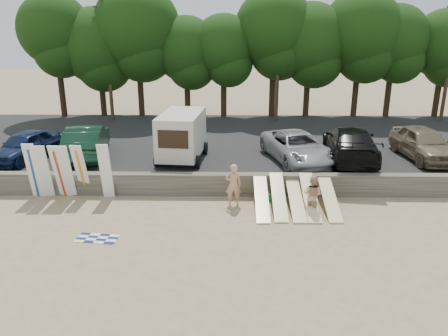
{
  "coord_description": "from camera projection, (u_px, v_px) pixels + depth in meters",
  "views": [
    {
      "loc": [
        -1.32,
        -15.52,
        7.41
      ],
      "look_at": [
        -1.6,
        3.0,
        1.27
      ],
      "focal_mm": 35.0,
      "sensor_mm": 36.0,
      "label": 1
    }
  ],
  "objects": [
    {
      "name": "car_1",
      "position": [
        87.0,
        141.0,
        22.9
      ],
      "size": [
        2.59,
        5.38,
        1.7
      ],
      "primitive_type": "imported",
      "rotation": [
        0.0,
        0.0,
        3.3
      ],
      "color": "#11301E",
      "rests_on": "parking_lot"
    },
    {
      "name": "beachgoer_b",
      "position": [
        312.0,
        195.0,
        17.67
      ],
      "size": [
        1.01,
        0.96,
        1.64
      ],
      "primitive_type": "imported",
      "rotation": [
        0.0,
        0.0,
        2.56
      ],
      "color": "tan",
      "rests_on": "ground"
    },
    {
      "name": "surfboard_low_0",
      "position": [
        262.0,
        199.0,
        18.14
      ],
      "size": [
        0.56,
        2.88,
        0.99
      ],
      "primitive_type": "cube",
      "rotation": [
        0.31,
        0.0,
        0.0
      ],
      "color": "beige",
      "rests_on": "ground"
    },
    {
      "name": "cooler",
      "position": [
        273.0,
        197.0,
        19.17
      ],
      "size": [
        0.45,
        0.4,
        0.32
      ],
      "primitive_type": "cube",
      "rotation": [
        0.0,
        0.0,
        0.32
      ],
      "color": "green",
      "rests_on": "ground"
    },
    {
      "name": "ground",
      "position": [
        264.0,
        223.0,
        17.04
      ],
      "size": [
        120.0,
        120.0,
        0.0
      ],
      "primitive_type": "plane",
      "color": "tan",
      "rests_on": "ground"
    },
    {
      "name": "beachgoer_a",
      "position": [
        233.0,
        185.0,
        18.45
      ],
      "size": [
        0.69,
        0.46,
        1.86
      ],
      "primitive_type": "imported",
      "rotation": [
        0.0,
        0.0,
        3.17
      ],
      "color": "tan",
      "rests_on": "ground"
    },
    {
      "name": "beach_towel",
      "position": [
        97.0,
        238.0,
        15.83
      ],
      "size": [
        1.67,
        1.67,
        0.0
      ],
      "primitive_type": "plane",
      "rotation": [
        0.0,
        0.0,
        -0.12
      ],
      "color": "white",
      "rests_on": "ground"
    },
    {
      "name": "gear_bag",
      "position": [
        306.0,
        198.0,
        19.26
      ],
      "size": [
        0.31,
        0.26,
        0.22
      ],
      "primitive_type": "cube",
      "rotation": [
        0.0,
        0.0,
        -0.04
      ],
      "color": "#BF4F16",
      "rests_on": "ground"
    },
    {
      "name": "car_0",
      "position": [
        25.0,
        146.0,
        22.43
      ],
      "size": [
        2.84,
        4.64,
        1.48
      ],
      "primitive_type": "imported",
      "rotation": [
        0.0,
        0.0,
        -0.27
      ],
      "color": "#111E3E",
      "rests_on": "parking_lot"
    },
    {
      "name": "car_2",
      "position": [
        297.0,
        147.0,
        22.2
      ],
      "size": [
        3.77,
        5.8,
        1.48
      ],
      "primitive_type": "imported",
      "rotation": [
        0.0,
        0.0,
        0.26
      ],
      "color": "#9C9DA1",
      "rests_on": "parking_lot"
    },
    {
      "name": "parking_lot",
      "position": [
        252.0,
        144.0,
        26.9
      ],
      "size": [
        44.0,
        14.5,
        0.7
      ],
      "primitive_type": "cube",
      "color": "#282828",
      "rests_on": "ground"
    },
    {
      "name": "utility_poles",
      "position": [
        278.0,
        54.0,
        30.49
      ],
      "size": [
        25.8,
        0.26,
        9.0
      ],
      "color": "#473321",
      "rests_on": "parking_lot"
    },
    {
      "name": "seawall",
      "position": [
        259.0,
        184.0,
        19.73
      ],
      "size": [
        44.0,
        0.5,
        1.0
      ],
      "primitive_type": "cube",
      "color": "#6B6356",
      "rests_on": "ground"
    },
    {
      "name": "surfboard_upright_2",
      "position": [
        59.0,
        171.0,
        19.09
      ],
      "size": [
        0.56,
        0.78,
        2.53
      ],
      "primitive_type": "cube",
      "rotation": [
        0.26,
        0.0,
        -0.08
      ],
      "color": "white",
      "rests_on": "ground"
    },
    {
      "name": "surfboard_upright_0",
      "position": [
        33.0,
        171.0,
        19.14
      ],
      "size": [
        0.52,
        0.55,
        2.57
      ],
      "primitive_type": "cube",
      "rotation": [
        0.18,
        0.0,
        0.04
      ],
      "color": "white",
      "rests_on": "ground"
    },
    {
      "name": "surfboard_upright_5",
      "position": [
        106.0,
        171.0,
        19.04
      ],
      "size": [
        0.5,
        0.54,
        2.57
      ],
      "primitive_type": "cube",
      "rotation": [
        0.18,
        0.0,
        0.0
      ],
      "color": "white",
      "rests_on": "ground"
    },
    {
      "name": "surfboard_low_3",
      "position": [
        310.0,
        197.0,
        18.1
      ],
      "size": [
        0.56,
        2.82,
        1.16
      ],
      "primitive_type": "cube",
      "rotation": [
        0.37,
        0.0,
        0.0
      ],
      "color": "beige",
      "rests_on": "ground"
    },
    {
      "name": "surfboard_upright_3",
      "position": [
        66.0,
        172.0,
        19.08
      ],
      "size": [
        0.53,
        0.77,
        2.52
      ],
      "primitive_type": "cube",
      "rotation": [
        0.27,
        0.0,
        0.04
      ],
      "color": "white",
      "rests_on": "ground"
    },
    {
      "name": "surfboard_upright_4",
      "position": [
        81.0,
        171.0,
        19.23
      ],
      "size": [
        0.56,
        0.84,
        2.51
      ],
      "primitive_type": "cube",
      "rotation": [
        0.29,
        0.0,
        -0.08
      ],
      "color": "white",
      "rests_on": "ground"
    },
    {
      "name": "car_4",
      "position": [
        423.0,
        143.0,
        22.57
      ],
      "size": [
        2.3,
        5.0,
        1.66
      ],
      "primitive_type": "imported",
      "rotation": [
        0.0,
        0.0,
        0.07
      ],
      "color": "#77634C",
      "rests_on": "parking_lot"
    },
    {
      "name": "surfboard_low_4",
      "position": [
        330.0,
        198.0,
        18.18
      ],
      "size": [
        0.56,
        2.88,
        0.97
      ],
      "primitive_type": "cube",
      "rotation": [
        0.31,
        0.0,
        0.0
      ],
      "color": "beige",
      "rests_on": "ground"
    },
    {
      "name": "treeline",
      "position": [
        242.0,
        37.0,
        31.66
      ],
      "size": [
        33.3,
        6.36,
        9.58
      ],
      "color": "#382616",
      "rests_on": "parking_lot"
    },
    {
      "name": "surfboard_upright_1",
      "position": [
        44.0,
        172.0,
        19.06
      ],
      "size": [
        0.58,
        0.79,
        2.53
      ],
      "primitive_type": "cube",
      "rotation": [
        0.26,
        0.0,
        0.12
      ],
      "color": "white",
      "rests_on": "ground"
    },
    {
      "name": "box_trailer",
      "position": [
        182.0,
        134.0,
        22.2
      ],
      "size": [
        2.51,
        4.03,
        2.45
      ],
      "rotation": [
        0.0,
        0.0,
        -0.1
      ],
      "color": "beige",
      "rests_on": "parking_lot"
    },
    {
      "name": "surfboard_low_1",
      "position": [
        279.0,
        196.0,
        18.17
      ],
      "size": [
        0.56,
        2.82,
        1.14
      ],
      "primitive_type": "cube",
      "rotation": [
        0.37,
        0.0,
        0.0
      ],
      "color": "beige",
      "rests_on": "ground"
    },
    {
      "name": "car_3",
      "position": [
        350.0,
        143.0,
        22.38
      ],
      "size": [
        3.23,
        6.28,
        1.74
      ],
      "primitive_type": "imported",
      "rotation": [
        0.0,
        0.0,
        3.01
      ],
      "color": "black",
      "rests_on": "parking_lot"
    },
    {
      "name": "surfboard_low_2",
      "position": [
        296.0,
        200.0,
        18.21
      ],
      "size": [
        0.56,
        2.92,
        0.85
      ],
      "primitive_type": "cube",
      "rotation": [
        0.26,
        0.0,
        0.0
      ],
      "color": "beige",
      "rests_on": "ground"
    }
  ]
}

